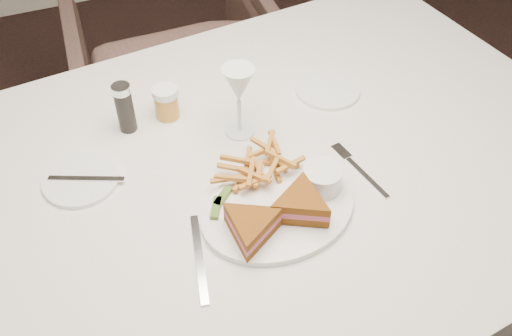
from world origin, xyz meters
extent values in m
cube|color=silver|center=(0.21, 0.20, 0.38)|extent=(1.74, 1.26, 0.75)
imported|color=#47312C|center=(0.30, 1.18, 0.37)|extent=(0.76, 0.72, 0.73)
ellipsoid|color=white|center=(0.22, 0.07, 0.76)|extent=(0.35, 0.28, 0.01)
cube|color=silver|center=(0.04, 0.02, 0.75)|extent=(0.06, 0.20, 0.00)
cylinder|color=white|center=(-0.13, 0.30, 0.76)|extent=(0.16, 0.16, 0.01)
cylinder|color=white|center=(0.50, 0.38, 0.76)|extent=(0.16, 0.16, 0.01)
cylinder|color=black|center=(0.00, 0.43, 0.81)|extent=(0.04, 0.04, 0.12)
cylinder|color=#C0832E|center=(0.10, 0.44, 0.79)|extent=(0.06, 0.06, 0.08)
cube|color=#436222|center=(0.13, 0.13, 0.77)|extent=(0.05, 0.05, 0.01)
cube|color=#436222|center=(0.10, 0.11, 0.77)|extent=(0.04, 0.06, 0.01)
cylinder|color=white|center=(0.32, 0.08, 0.79)|extent=(0.08, 0.08, 0.05)
camera|label=1|loc=(-0.11, -0.60, 1.62)|focal=40.00mm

